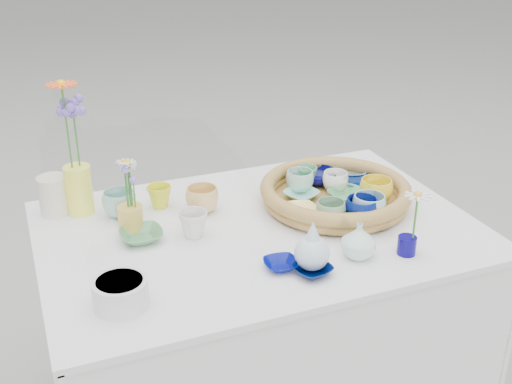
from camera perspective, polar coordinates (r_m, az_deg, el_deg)
name	(u,v)px	position (r m, az deg, el deg)	size (l,w,h in m)	color
wicker_tray	(335,194)	(2.02, 7.07, -0.14)	(0.47, 0.47, 0.08)	brown
tray_ceramic_0	(318,177)	(2.14, 5.52, 1.36)	(0.13, 0.13, 0.04)	#080A51
tray_ceramic_1	(359,183)	(2.12, 9.14, 0.76)	(0.10, 0.10, 0.03)	#001954
tray_ceramic_2	(376,192)	(2.01, 10.61, 0.03)	(0.10, 0.10, 0.08)	yellow
tray_ceramic_3	(348,196)	(2.03, 8.19, -0.31)	(0.12, 0.12, 0.03)	#55A26B
tray_ceramic_4	(331,212)	(1.87, 6.66, -1.82)	(0.09, 0.09, 0.07)	gray
tray_ceramic_5	(301,195)	(2.02, 4.05, -0.26)	(0.10, 0.10, 0.03)	#82CCBB
tray_ceramic_6	(300,181)	(2.06, 3.92, 0.98)	(0.09, 0.09, 0.07)	#A1CABB
tray_ceramic_7	(335,182)	(2.08, 7.07, 0.93)	(0.08, 0.08, 0.07)	white
tray_ceramic_8	(350,172)	(2.20, 8.32, 1.75)	(0.11, 0.11, 0.03)	#71A2DF
tray_ceramic_9	(361,210)	(1.89, 9.36, -1.62)	(0.10, 0.10, 0.08)	navy
tray_ceramic_10	(300,210)	(1.93, 3.94, -1.63)	(0.10, 0.10, 0.02)	#FFE987
tray_ceramic_11	(369,207)	(1.91, 10.00, -1.35)	(0.10, 0.10, 0.08)	#A4D3D1
tray_ceramic_12	(307,176)	(2.12, 4.55, 1.45)	(0.07, 0.07, 0.06)	#4BA665
loose_ceramic_0	(160,196)	(2.02, -8.57, -0.39)	(0.08, 0.08, 0.07)	yellow
loose_ceramic_1	(202,199)	(1.97, -4.80, -0.67)	(0.10, 0.10, 0.08)	#E0B569
loose_ceramic_2	(141,236)	(1.84, -10.16, -3.83)	(0.12, 0.12, 0.03)	#4F8D5A
loose_ceramic_3	(193,224)	(1.83, -5.59, -2.85)	(0.08, 0.08, 0.08)	silver
loose_ceramic_4	(281,264)	(1.69, 2.23, -6.45)	(0.09, 0.09, 0.02)	#020A73
loose_ceramic_5	(119,204)	(1.98, -12.05, -1.01)	(0.10, 0.10, 0.08)	#89BDB2
loose_ceramic_6	(312,270)	(1.67, 5.01, -6.92)	(0.10, 0.10, 0.02)	#000E3F
fluted_bowl	(120,293)	(1.57, -11.96, -8.78)	(0.13, 0.13, 0.07)	silver
bud_vase_paleblue	(312,245)	(1.66, 5.03, -4.69)	(0.09, 0.09, 0.14)	silver
bud_vase_seafoam	(359,240)	(1.74, 9.12, -4.27)	(0.10, 0.10, 0.10)	silver
bud_vase_cobalt	(407,245)	(1.79, 13.25, -4.64)	(0.05, 0.05, 0.05)	#09035C
single_daisy	(415,217)	(1.75, 13.98, -2.17)	(0.08, 0.08, 0.14)	white
tall_vase_yellow	(79,190)	(2.02, -15.44, 0.20)	(0.08, 0.08, 0.15)	#F5F449
gerbera	(67,127)	(1.94, -16.46, 5.55)	(0.10, 0.10, 0.27)	#FF5E27
hydrangea	(76,138)	(1.96, -15.68, 4.64)	(0.07, 0.07, 0.24)	#5B4FA6
white_pitcher	(54,195)	(2.04, -17.54, -0.28)	(0.13, 0.09, 0.12)	beige
daisy_cup	(131,218)	(1.89, -11.08, -2.32)	(0.07, 0.07, 0.08)	gold
daisy_posy	(129,184)	(1.84, -11.22, 0.69)	(0.08, 0.08, 0.14)	silver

